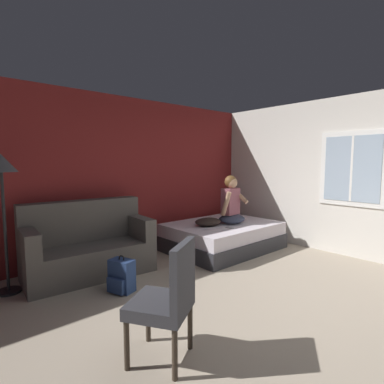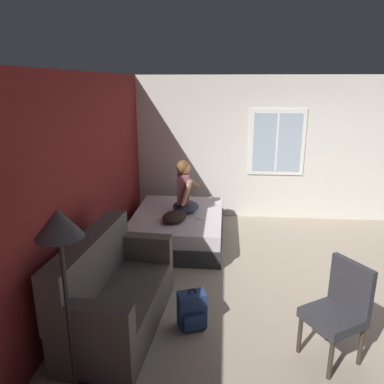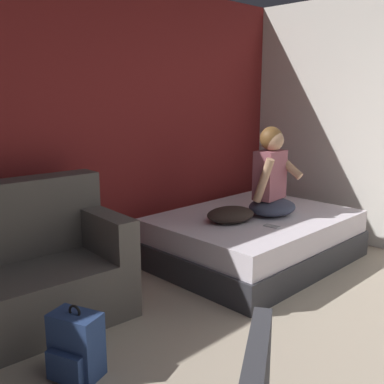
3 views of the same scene
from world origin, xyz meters
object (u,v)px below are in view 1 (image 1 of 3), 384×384
side_chair (168,297)px  backpack (121,276)px  throw_pillow (208,222)px  couch (88,247)px  floor_lamp (2,176)px  bed (222,236)px  cell_phone (230,228)px  person_seated (231,204)px

side_chair → backpack: 1.50m
throw_pillow → backpack: bearing=-166.9°
couch → throw_pillow: size_ratio=3.66×
side_chair → backpack: bearing=76.7°
throw_pillow → floor_lamp: bearing=171.7°
couch → throw_pillow: bearing=-11.3°
bed → throw_pillow: 0.48m
couch → floor_lamp: size_ratio=1.03×
bed → floor_lamp: size_ratio=1.16×
cell_phone → floor_lamp: size_ratio=0.08×
couch → throw_pillow: 2.04m
bed → cell_phone: cell_phone is taller
person_seated → throw_pillow: person_seated is taller
bed → floor_lamp: floor_lamp is taller
side_chair → cell_phone: bearing=31.8°
couch → person_seated: (2.48, -0.51, 0.44)m
backpack → floor_lamp: 1.85m
person_seated → throw_pillow: (-0.49, 0.11, -0.29)m
cell_phone → backpack: bearing=177.5°
side_chair → cell_phone: 2.84m
side_chair → person_seated: 3.28m
bed → cell_phone: size_ratio=13.68×
throw_pillow → floor_lamp: floor_lamp is taller
person_seated → bed: bearing=141.9°
side_chair → cell_phone: size_ratio=6.81×
person_seated → couch: bearing=168.5°
floor_lamp → backpack: bearing=-39.9°
person_seated → cell_phone: size_ratio=6.08×
bed → throw_pillow: bearing=178.5°
bed → person_seated: 0.62m
floor_lamp → cell_phone: bearing=-14.5°
bed → couch: bearing=170.2°
couch → person_seated: 2.57m
person_seated → floor_lamp: (-3.48, 0.54, 0.59)m
backpack → throw_pillow: (1.93, 0.45, 0.36)m
backpack → throw_pillow: 2.01m
cell_phone → bed: bearing=54.5°
side_chair → person_seated: bearing=32.6°
bed → person_seated: person_seated is taller
couch → side_chair: couch is taller
backpack → throw_pillow: throw_pillow is taller
bed → person_seated: bearing=-38.1°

